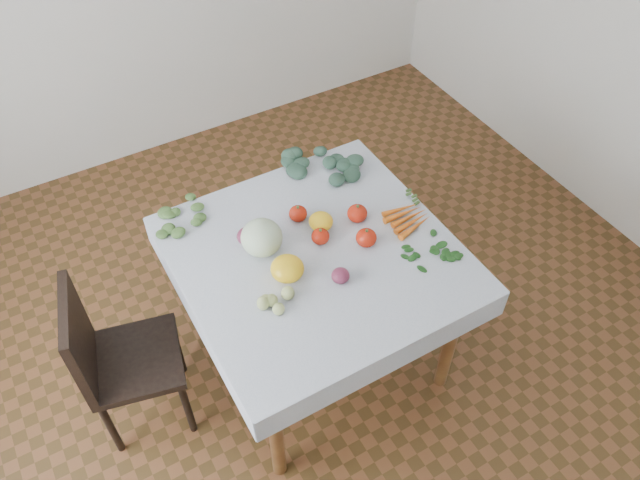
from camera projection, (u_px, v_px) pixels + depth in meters
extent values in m
plane|color=brown|center=(317.00, 352.00, 3.16)|extent=(4.00, 4.00, 0.00)
cube|color=brown|center=(317.00, 257.00, 2.63)|extent=(1.00, 1.00, 0.04)
cylinder|color=brown|center=(276.00, 432.00, 2.49)|extent=(0.06, 0.06, 0.71)
cylinder|color=brown|center=(451.00, 340.00, 2.79)|extent=(0.06, 0.06, 0.71)
cylinder|color=brown|center=(193.00, 283.00, 3.01)|extent=(0.06, 0.06, 0.71)
cylinder|color=brown|center=(348.00, 219.00, 3.31)|extent=(0.06, 0.06, 0.71)
cube|color=white|center=(317.00, 254.00, 2.61)|extent=(1.12, 1.12, 0.01)
cube|color=black|center=(136.00, 360.00, 2.65)|extent=(0.46, 0.46, 0.04)
cube|color=black|center=(79.00, 340.00, 2.45)|extent=(0.12, 0.38, 0.42)
cylinder|color=black|center=(111.00, 428.00, 2.67)|extent=(0.03, 0.03, 0.39)
cylinder|color=black|center=(187.00, 408.00, 2.74)|extent=(0.03, 0.03, 0.39)
cylinder|color=black|center=(106.00, 365.00, 2.89)|extent=(0.03, 0.03, 0.39)
cylinder|color=black|center=(177.00, 347.00, 2.95)|extent=(0.03, 0.03, 0.39)
ellipsoid|color=beige|center=(262.00, 238.00, 2.56)|extent=(0.21, 0.21, 0.16)
ellipsoid|color=red|center=(298.00, 214.00, 2.72)|extent=(0.10, 0.10, 0.07)
ellipsoid|color=red|center=(357.00, 213.00, 2.71)|extent=(0.09, 0.09, 0.08)
ellipsoid|color=red|center=(320.00, 236.00, 2.63)|extent=(0.09, 0.09, 0.07)
ellipsoid|color=red|center=(366.00, 238.00, 2.61)|extent=(0.10, 0.10, 0.08)
ellipsoid|color=#FFB01A|center=(321.00, 221.00, 2.68)|extent=(0.14, 0.14, 0.07)
ellipsoid|color=#FFB01A|center=(287.00, 269.00, 2.49)|extent=(0.16, 0.16, 0.10)
ellipsoid|color=#54182E|center=(247.00, 236.00, 2.62)|extent=(0.11, 0.11, 0.07)
ellipsoid|color=#54182E|center=(340.00, 276.00, 2.48)|extent=(0.08, 0.08, 0.06)
ellipsoid|color=#C0C873|center=(275.00, 299.00, 2.41)|extent=(0.06, 0.06, 0.05)
ellipsoid|color=#C0C873|center=(266.00, 300.00, 2.41)|extent=(0.06, 0.06, 0.05)
ellipsoid|color=#C0C873|center=(278.00, 305.00, 2.39)|extent=(0.06, 0.06, 0.05)
ellipsoid|color=#C0C873|center=(276.00, 290.00, 2.44)|extent=(0.06, 0.06, 0.05)
ellipsoid|color=#C0C873|center=(256.00, 310.00, 2.37)|extent=(0.06, 0.06, 0.05)
cone|color=orange|center=(400.00, 209.00, 2.77)|extent=(0.19, 0.05, 0.03)
cone|color=orange|center=(404.00, 214.00, 2.75)|extent=(0.19, 0.04, 0.03)
cone|color=orange|center=(408.00, 218.00, 2.73)|extent=(0.19, 0.04, 0.03)
cone|color=orange|center=(412.00, 222.00, 2.71)|extent=(0.19, 0.06, 0.03)
cone|color=orange|center=(416.00, 227.00, 2.69)|extent=(0.19, 0.07, 0.03)
ellipsoid|color=#375B49|center=(328.00, 163.00, 2.97)|extent=(0.08, 0.08, 0.05)
ellipsoid|color=#375B49|center=(316.00, 164.00, 2.96)|extent=(0.08, 0.08, 0.05)
ellipsoid|color=#375B49|center=(328.00, 169.00, 2.94)|extent=(0.08, 0.08, 0.05)
ellipsoid|color=#375B49|center=(326.00, 158.00, 2.99)|extent=(0.08, 0.08, 0.05)
ellipsoid|color=#375B49|center=(313.00, 171.00, 2.93)|extent=(0.08, 0.08, 0.05)
ellipsoid|color=#375B49|center=(339.00, 164.00, 2.96)|extent=(0.08, 0.08, 0.05)
ellipsoid|color=#375B49|center=(312.00, 159.00, 2.99)|extent=(0.08, 0.08, 0.05)
ellipsoid|color=#375B49|center=(323.00, 177.00, 2.90)|extent=(0.08, 0.08, 0.05)
ellipsoid|color=#375B49|center=(338.00, 154.00, 3.01)|extent=(0.08, 0.08, 0.05)
ellipsoid|color=#375B49|center=(299.00, 168.00, 2.94)|extent=(0.08, 0.08, 0.05)
ellipsoid|color=#375B49|center=(344.00, 172.00, 2.92)|extent=(0.08, 0.08, 0.05)
ellipsoid|color=#375B49|center=(319.00, 150.00, 3.04)|extent=(0.08, 0.08, 0.05)
ellipsoid|color=#375B49|center=(307.00, 182.00, 2.88)|extent=(0.08, 0.08, 0.05)
ellipsoid|color=#375B49|center=(354.00, 157.00, 3.00)|extent=(0.08, 0.08, 0.05)
ellipsoid|color=#375B49|center=(293.00, 159.00, 2.99)|extent=(0.08, 0.08, 0.05)
ellipsoid|color=#1A531A|center=(431.00, 252.00, 2.60)|extent=(0.05, 0.03, 0.01)
ellipsoid|color=#1A531A|center=(424.00, 252.00, 2.61)|extent=(0.05, 0.03, 0.01)
ellipsoid|color=#1A531A|center=(430.00, 257.00, 2.59)|extent=(0.05, 0.03, 0.01)
ellipsoid|color=#1A531A|center=(431.00, 248.00, 2.62)|extent=(0.05, 0.03, 0.01)
ellipsoid|color=#1A531A|center=(421.00, 255.00, 2.59)|extent=(0.05, 0.03, 0.01)
ellipsoid|color=#1A531A|center=(437.00, 255.00, 2.60)|extent=(0.05, 0.03, 0.01)
ellipsoid|color=#1A531A|center=(423.00, 247.00, 2.62)|extent=(0.05, 0.03, 0.01)
ellipsoid|color=#1A531A|center=(425.00, 261.00, 2.57)|extent=(0.05, 0.03, 0.01)
ellipsoid|color=#1A531A|center=(438.00, 248.00, 2.62)|extent=(0.05, 0.03, 0.01)
ellipsoid|color=#1A531A|center=(414.00, 252.00, 2.60)|extent=(0.05, 0.03, 0.01)
ellipsoid|color=#1A531A|center=(438.00, 261.00, 2.57)|extent=(0.05, 0.03, 0.01)
ellipsoid|color=#1A531A|center=(429.00, 242.00, 2.64)|extent=(0.05, 0.03, 0.01)
ellipsoid|color=#1A531A|center=(415.00, 262.00, 2.57)|extent=(0.05, 0.03, 0.01)
ellipsoid|color=#1A531A|center=(446.00, 252.00, 2.61)|extent=(0.05, 0.03, 0.01)
ellipsoid|color=#1A531A|center=(413.00, 245.00, 2.63)|extent=(0.05, 0.03, 0.01)
ellipsoid|color=#1A531A|center=(431.00, 267.00, 2.55)|extent=(0.05, 0.03, 0.01)
ellipsoid|color=#1A531A|center=(440.00, 240.00, 2.65)|extent=(0.05, 0.03, 0.01)
ellipsoid|color=#1A531A|center=(405.00, 257.00, 2.59)|extent=(0.05, 0.03, 0.01)
ellipsoid|color=#537636|center=(186.00, 214.00, 2.75)|extent=(0.06, 0.06, 0.03)
ellipsoid|color=#537636|center=(176.00, 215.00, 2.75)|extent=(0.06, 0.06, 0.03)
ellipsoid|color=#537636|center=(186.00, 219.00, 2.73)|extent=(0.06, 0.06, 0.03)
ellipsoid|color=#537636|center=(186.00, 208.00, 2.77)|extent=(0.06, 0.06, 0.03)
ellipsoid|color=#537636|center=(170.00, 222.00, 2.72)|extent=(0.06, 0.06, 0.03)
ellipsoid|color=#537636|center=(198.00, 214.00, 2.75)|extent=(0.06, 0.06, 0.03)
ellipsoid|color=#537636|center=(171.00, 208.00, 2.77)|extent=(0.06, 0.06, 0.03)
ellipsoid|color=#537636|center=(179.00, 229.00, 2.69)|extent=(0.06, 0.06, 0.03)
ellipsoid|color=#537636|center=(200.00, 203.00, 2.80)|extent=(0.06, 0.06, 0.03)
ellipsoid|color=#537636|center=(155.00, 219.00, 2.73)|extent=(0.06, 0.06, 0.03)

